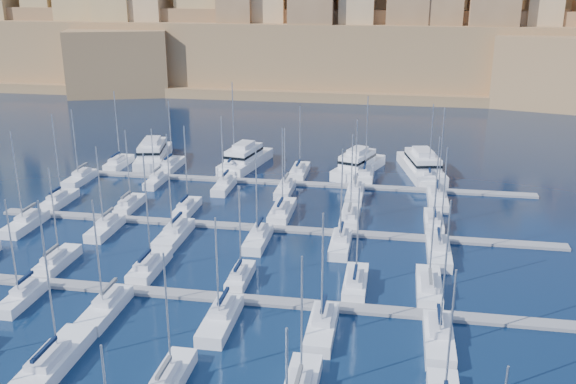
% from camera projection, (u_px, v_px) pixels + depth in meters
% --- Properties ---
extents(ground, '(600.00, 600.00, 0.00)m').
position_uv_depth(ground, '(253.00, 257.00, 84.94)').
color(ground, '#061233').
rests_on(ground, ground).
extents(pontoon_mid_near, '(84.00, 2.00, 0.40)m').
position_uv_depth(pontoon_mid_near, '(230.00, 298.00, 73.67)').
color(pontoon_mid_near, slate).
rests_on(pontoon_mid_near, ground).
extents(pontoon_mid_far, '(84.00, 2.00, 0.40)m').
position_uv_depth(pontoon_mid_far, '(268.00, 228.00, 94.22)').
color(pontoon_mid_far, slate).
rests_on(pontoon_mid_far, ground).
extents(pontoon_far, '(84.00, 2.00, 0.40)m').
position_uv_depth(pontoon_far, '(292.00, 183.00, 114.77)').
color(pontoon_far, slate).
rests_on(pontoon_far, ground).
extents(sailboat_2, '(3.20, 10.67, 16.88)m').
position_uv_depth(sailboat_2, '(55.00, 360.00, 60.82)').
color(sailboat_2, white).
rests_on(sailboat_2, ground).
extents(sailboat_3, '(2.55, 8.50, 13.25)m').
position_uv_depth(sailboat_3, '(170.00, 379.00, 57.95)').
color(sailboat_3, white).
rests_on(sailboat_3, ground).
extents(sailboat_13, '(2.52, 8.40, 13.31)m').
position_uv_depth(sailboat_13, '(58.00, 261.00, 82.13)').
color(sailboat_13, white).
rests_on(sailboat_13, ground).
extents(sailboat_14, '(2.77, 9.24, 15.58)m').
position_uv_depth(sailboat_14, '(150.00, 266.00, 80.54)').
color(sailboat_14, white).
rests_on(sailboat_14, ground).
extents(sailboat_15, '(2.23, 7.42, 12.41)m').
position_uv_depth(sailboat_15, '(240.00, 277.00, 77.80)').
color(sailboat_15, white).
rests_on(sailboat_15, ground).
extents(sailboat_16, '(2.65, 8.83, 12.79)m').
position_uv_depth(sailboat_16, '(356.00, 283.00, 76.20)').
color(sailboat_16, white).
rests_on(sailboat_16, ground).
extents(sailboat_17, '(2.87, 9.57, 14.15)m').
position_uv_depth(sailboat_17, '(429.00, 287.00, 75.16)').
color(sailboat_17, white).
rests_on(sailboat_17, ground).
extents(sailboat_19, '(2.31, 7.72, 12.98)m').
position_uv_depth(sailboat_19, '(22.00, 297.00, 72.77)').
color(sailboat_19, white).
rests_on(sailboat_19, ground).
extents(sailboat_20, '(2.75, 9.18, 13.80)m').
position_uv_depth(sailboat_20, '(106.00, 308.00, 70.41)').
color(sailboat_20, white).
rests_on(sailboat_20, ground).
extents(sailboat_21, '(2.87, 9.57, 12.79)m').
position_uv_depth(sailboat_21, '(221.00, 319.00, 68.13)').
color(sailboat_21, white).
rests_on(sailboat_21, ground).
extents(sailboat_22, '(2.77, 9.24, 13.91)m').
position_uv_depth(sailboat_22, '(322.00, 327.00, 66.54)').
color(sailboat_22, white).
rests_on(sailboat_22, ground).
extents(sailboat_23, '(2.87, 9.56, 16.00)m').
position_uv_depth(sailboat_23, '(439.00, 338.00, 64.48)').
color(sailboat_23, white).
rests_on(sailboat_23, ground).
extents(sailboat_24, '(2.56, 8.52, 15.08)m').
position_uv_depth(sailboat_24, '(60.00, 200.00, 104.60)').
color(sailboat_24, white).
rests_on(sailboat_24, ground).
extents(sailboat_25, '(2.42, 8.06, 13.09)m').
position_uv_depth(sailboat_25, '(130.00, 204.00, 102.44)').
color(sailboat_25, white).
rests_on(sailboat_25, ground).
extents(sailboat_26, '(2.41, 8.04, 14.11)m').
position_uv_depth(sailboat_26, '(187.00, 208.00, 100.89)').
color(sailboat_26, white).
rests_on(sailboat_26, ground).
extents(sailboat_27, '(2.98, 9.93, 14.12)m').
position_uv_depth(sailboat_27, '(282.00, 211.00, 99.34)').
color(sailboat_27, white).
rests_on(sailboat_27, ground).
extents(sailboat_28, '(2.67, 8.91, 13.70)m').
position_uv_depth(sailboat_28, '(350.00, 217.00, 97.17)').
color(sailboat_28, white).
rests_on(sailboat_28, ground).
extents(sailboat_29, '(2.66, 8.88, 13.92)m').
position_uv_depth(sailboat_29, '(434.00, 222.00, 95.16)').
color(sailboat_29, white).
rests_on(sailboat_29, ground).
extents(sailboat_30, '(2.79, 9.29, 15.10)m').
position_uv_depth(sailboat_30, '(26.00, 223.00, 94.56)').
color(sailboat_30, white).
rests_on(sailboat_30, ground).
extents(sailboat_31, '(2.59, 8.62, 13.32)m').
position_uv_depth(sailboat_31, '(105.00, 228.00, 92.89)').
color(sailboat_31, white).
rests_on(sailboat_31, ground).
extents(sailboat_32, '(3.04, 10.12, 15.69)m').
position_uv_depth(sailboat_32, '(174.00, 234.00, 90.47)').
color(sailboat_32, white).
rests_on(sailboat_32, ground).
extents(sailboat_33, '(2.69, 8.96, 14.26)m').
position_uv_depth(sailboat_33, '(258.00, 238.00, 89.08)').
color(sailboat_33, white).
rests_on(sailboat_33, ground).
extents(sailboat_34, '(2.63, 8.76, 14.54)m').
position_uv_depth(sailboat_34, '(340.00, 244.00, 87.33)').
color(sailboat_34, white).
rests_on(sailboat_34, ground).
extents(sailboat_35, '(3.00, 10.00, 15.48)m').
position_uv_depth(sailboat_35, '(439.00, 252.00, 84.66)').
color(sailboat_35, white).
rests_on(sailboat_35, ground).
extents(sailboat_36, '(2.70, 8.99, 15.05)m').
position_uv_depth(sailboat_36, '(119.00, 163.00, 125.31)').
color(sailboat_36, white).
rests_on(sailboat_36, ground).
extents(sailboat_37, '(2.82, 9.40, 13.41)m').
position_uv_depth(sailboat_37, '(171.00, 165.00, 123.79)').
color(sailboat_37, white).
rests_on(sailboat_37, ground).
extents(sailboat_38, '(3.26, 10.88, 17.21)m').
position_uv_depth(sailboat_38, '(233.00, 167.00, 122.49)').
color(sailboat_38, white).
rests_on(sailboat_38, ground).
extents(sailboat_39, '(2.84, 9.47, 13.23)m').
position_uv_depth(sailboat_39, '(299.00, 171.00, 119.79)').
color(sailboat_39, white).
rests_on(sailboat_39, ground).
extents(sailboat_40, '(3.13, 10.42, 15.35)m').
position_uv_depth(sailboat_40, '(365.00, 174.00, 118.26)').
color(sailboat_40, white).
rests_on(sailboat_40, ground).
extents(sailboat_41, '(2.87, 9.57, 14.42)m').
position_uv_depth(sailboat_41, '(429.00, 178.00, 116.02)').
color(sailboat_41, white).
rests_on(sailboat_41, ground).
extents(sailboat_42, '(2.69, 8.96, 13.79)m').
position_uv_depth(sailboat_42, '(80.00, 178.00, 115.69)').
color(sailboat_42, white).
rests_on(sailboat_42, ground).
extents(sailboat_43, '(2.16, 7.19, 10.64)m').
position_uv_depth(sailboat_43, '(156.00, 181.00, 114.27)').
color(sailboat_43, white).
rests_on(sailboat_43, ground).
extents(sailboat_44, '(2.54, 8.47, 13.47)m').
position_uv_depth(sailboat_44, '(224.00, 186.00, 111.61)').
color(sailboat_44, white).
rests_on(sailboat_44, ground).
extents(sailboat_45, '(2.52, 8.41, 11.86)m').
position_uv_depth(sailboat_45, '(285.00, 189.00, 109.91)').
color(sailboat_45, white).
rests_on(sailboat_45, ground).
extents(sailboat_46, '(2.73, 9.09, 13.80)m').
position_uv_depth(sailboat_46, '(355.00, 193.00, 107.67)').
color(sailboat_46, white).
rests_on(sailboat_46, ground).
extents(sailboat_47, '(3.09, 10.31, 16.32)m').
position_uv_depth(sailboat_47, '(437.00, 199.00, 104.93)').
color(sailboat_47, white).
rests_on(sailboat_47, ground).
extents(motor_yacht_a, '(8.58, 17.93, 5.25)m').
position_uv_depth(motor_yacht_a, '(153.00, 153.00, 128.23)').
color(motor_yacht_a, white).
rests_on(motor_yacht_a, ground).
extents(motor_yacht_b, '(7.86, 17.10, 5.25)m').
position_uv_depth(motor_yacht_b, '(245.00, 158.00, 124.84)').
color(motor_yacht_b, white).
rests_on(motor_yacht_b, ground).
extents(motor_yacht_c, '(9.67, 16.16, 5.25)m').
position_uv_depth(motor_yacht_c, '(358.00, 164.00, 120.88)').
color(motor_yacht_c, white).
rests_on(motor_yacht_c, ground).
extents(motor_yacht_d, '(9.23, 19.03, 5.25)m').
position_uv_depth(motor_yacht_d, '(422.00, 165.00, 120.22)').
color(motor_yacht_d, white).
rests_on(motor_yacht_d, ground).
extents(fortified_city, '(460.00, 108.95, 59.52)m').
position_uv_depth(fortified_city, '(349.00, 38.00, 225.32)').
color(fortified_city, brown).
rests_on(fortified_city, ground).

